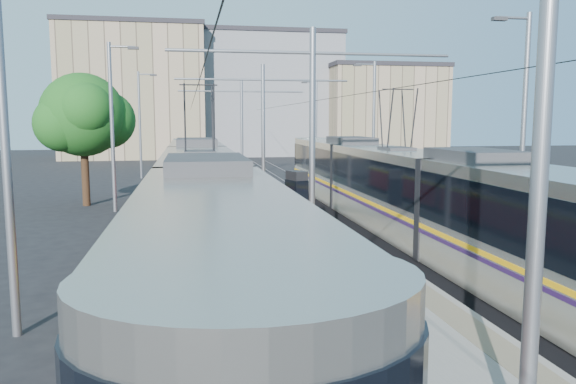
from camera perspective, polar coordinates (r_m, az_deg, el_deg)
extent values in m
plane|color=black|center=(11.45, 11.45, -15.30)|extent=(160.00, 160.00, 0.00)
cube|color=gray|center=(27.43, -1.66, -1.58)|extent=(4.00, 50.00, 0.30)
cube|color=gray|center=(27.23, -4.68, -1.34)|extent=(0.70, 50.00, 0.01)
cube|color=gray|center=(27.65, 1.31, -1.18)|extent=(0.70, 50.00, 0.01)
cube|color=gray|center=(27.16, -10.71, -2.08)|extent=(0.07, 70.00, 0.03)
cube|color=gray|center=(27.18, -7.69, -2.01)|extent=(0.07, 70.00, 0.03)
cube|color=gray|center=(28.01, 4.18, -1.69)|extent=(0.07, 70.00, 0.03)
cube|color=gray|center=(28.40, 6.99, -1.61)|extent=(0.07, 70.00, 0.03)
cube|color=black|center=(18.88, -8.76, -5.57)|extent=(2.30, 31.09, 0.40)
cube|color=#A8A29A|center=(18.59, -8.86, -0.60)|extent=(2.40, 29.49, 2.90)
cube|color=black|center=(18.53, -8.89, 0.93)|extent=(2.43, 29.49, 1.30)
cube|color=#E0AE0B|center=(18.65, -8.84, -1.82)|extent=(2.43, 29.49, 0.12)
cube|color=#9F0913|center=(18.73, -8.81, -3.33)|extent=(2.42, 29.49, 1.10)
cube|color=#2D2D30|center=(18.44, -8.96, 4.33)|extent=(1.68, 3.00, 0.30)
cube|color=black|center=(21.49, 10.76, -4.04)|extent=(2.30, 28.72, 0.40)
cube|color=#B5B1A6|center=(21.24, 10.86, 0.33)|extent=(2.40, 27.12, 2.90)
cube|color=black|center=(21.18, 10.89, 1.67)|extent=(2.43, 27.12, 1.30)
cube|color=#FFB10D|center=(21.29, 10.84, -0.74)|extent=(2.43, 27.12, 0.12)
cube|color=#281241|center=(21.31, 10.83, -1.14)|extent=(2.43, 27.12, 0.10)
cube|color=#2D2D30|center=(21.11, 10.97, 4.64)|extent=(1.68, 3.00, 0.30)
cylinder|color=gray|center=(7.06, 24.21, 2.03)|extent=(0.20, 0.20, 7.00)
cylinder|color=gray|center=(18.26, 2.48, 5.48)|extent=(0.20, 0.20, 7.00)
cylinder|color=gray|center=(18.37, 2.53, 13.92)|extent=(9.20, 0.10, 0.10)
cylinder|color=gray|center=(30.08, -2.53, 6.18)|extent=(0.20, 0.20, 7.00)
cylinder|color=gray|center=(30.15, -2.56, 11.31)|extent=(9.20, 0.10, 0.10)
cylinder|color=gray|center=(42.00, -4.72, 6.46)|extent=(0.20, 0.20, 7.00)
cylinder|color=gray|center=(42.05, -4.75, 10.15)|extent=(9.20, 0.10, 0.10)
cylinder|color=black|center=(26.84, -9.44, 9.69)|extent=(0.02, 70.00, 0.02)
cylinder|color=black|center=(27.89, 5.74, 9.66)|extent=(0.02, 70.00, 0.02)
cylinder|color=gray|center=(12.33, -26.81, 4.79)|extent=(0.18, 0.18, 8.00)
cylinder|color=gray|center=(28.04, -17.44, 6.18)|extent=(0.18, 0.18, 8.00)
cube|color=#2D2D30|center=(28.12, -15.45, 13.92)|extent=(0.50, 0.22, 0.12)
cylinder|color=gray|center=(43.95, -14.82, 6.55)|extent=(0.18, 0.18, 8.00)
cube|color=#2D2D30|center=(44.01, -13.52, 11.47)|extent=(0.50, 0.22, 0.12)
cylinder|color=gray|center=(21.19, 22.79, 5.71)|extent=(0.18, 0.18, 8.00)
cube|color=#2D2D30|center=(20.89, 20.68, 16.13)|extent=(0.50, 0.22, 0.12)
cylinder|color=gray|center=(35.71, 8.69, 6.59)|extent=(0.18, 0.18, 8.00)
cube|color=#2D2D30|center=(35.53, 7.08, 12.67)|extent=(0.50, 0.22, 0.12)
cylinder|color=gray|center=(51.12, 2.88, 6.84)|extent=(0.18, 0.18, 8.00)
cube|color=#2D2D30|center=(50.99, 1.68, 11.06)|extent=(0.50, 0.22, 0.12)
cube|color=black|center=(22.60, 0.88, -0.45)|extent=(0.79, 1.02, 2.07)
cube|color=black|center=(22.58, 0.88, -0.12)|extent=(0.84, 1.07, 1.08)
cylinder|color=#382314|center=(30.67, -19.87, 1.29)|extent=(0.39, 0.39, 2.81)
sphere|color=#164D17|center=(30.53, -20.14, 7.37)|extent=(4.22, 4.22, 4.22)
sphere|color=#164D17|center=(31.07, -17.96, 6.96)|extent=(2.99, 2.99, 2.99)
cube|color=#9F866C|center=(70.14, -15.25, 9.52)|extent=(16.00, 12.00, 14.89)
cube|color=#262328|center=(70.89, -15.47, 15.75)|extent=(16.32, 12.24, 0.50)
cube|color=gray|center=(74.54, -2.45, 9.59)|extent=(18.00, 14.00, 14.80)
cube|color=#262328|center=(75.24, -2.49, 15.41)|extent=(18.36, 14.28, 0.50)
cube|color=#9F866C|center=(71.93, 9.44, 7.94)|extent=(14.00, 10.00, 10.69)
cube|color=#262328|center=(72.23, 9.54, 12.38)|extent=(14.28, 10.20, 0.50)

